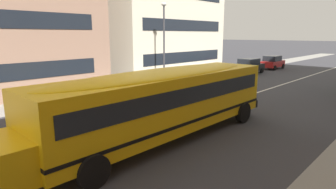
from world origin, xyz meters
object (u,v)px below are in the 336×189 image
at_px(parked_car_black_by_lamppost, 249,66).
at_px(school_bus, 161,99).
at_px(parked_car_red_by_hydrant, 272,62).
at_px(street_lamp, 164,33).

bearing_deg(parked_car_black_by_lamppost, school_bus, -159.18).
height_order(school_bus, parked_car_black_by_lamppost, school_bus).
bearing_deg(parked_car_red_by_hydrant, school_bus, -166.43).
bearing_deg(school_bus, parked_car_red_by_hydrant, -165.17).
relative_size(school_bus, parked_car_black_by_lamppost, 3.25).
xyz_separation_m(school_bus, parked_car_red_by_hydrant, (26.86, 7.00, -0.86)).
xyz_separation_m(school_bus, street_lamp, (9.62, 9.11, 2.61)).
bearing_deg(school_bus, parked_car_black_by_lamppost, -161.08).
distance_m(parked_car_red_by_hydrant, street_lamp, 17.71).
height_order(parked_car_red_by_hydrant, street_lamp, street_lamp).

